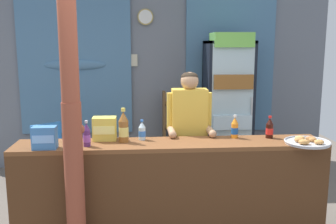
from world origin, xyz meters
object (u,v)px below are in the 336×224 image
bottle_shelf_rack (178,129)px  soda_bottle_water (142,131)px  snack_box_biscuit (45,138)px  soda_bottle_cola (270,129)px  soda_bottle_orange_soda (235,128)px  pastry_tray (307,142)px  stall_counter (172,184)px  soda_bottle_grape_soda (87,135)px  timber_post (71,109)px  soda_bottle_iced_tea (124,128)px  snack_box_instant_noodle (105,129)px  drink_fridge (228,99)px  plastic_lawn_chair (51,152)px  shopkeeper (189,128)px

bottle_shelf_rack → soda_bottle_water: size_ratio=5.96×
snack_box_biscuit → soda_bottle_cola: bearing=6.4°
soda_bottle_orange_soda → soda_bottle_cola: size_ratio=1.04×
bottle_shelf_rack → pastry_tray: size_ratio=2.81×
soda_bottle_cola → stall_counter: bearing=-168.6°
soda_bottle_water → soda_bottle_grape_soda: (-0.51, -0.20, 0.02)m
stall_counter → timber_post: (-0.87, -0.27, 0.79)m
soda_bottle_orange_soda → soda_bottle_iced_tea: bearing=-175.8°
soda_bottle_cola → pastry_tray: size_ratio=0.53×
soda_bottle_grape_soda → snack_box_instant_noodle: 0.27m
soda_bottle_orange_soda → bottle_shelf_rack: bearing=100.9°
snack_box_instant_noodle → drink_fridge: bearing=46.0°
soda_bottle_water → snack_box_instant_noodle: (-0.37, 0.02, 0.03)m
bottle_shelf_rack → pastry_tray: (1.00, -2.20, 0.36)m
drink_fridge → bottle_shelf_rack: size_ratio=1.71×
soda_bottle_cola → soda_bottle_grape_soda: bearing=-174.2°
stall_counter → timber_post: timber_post is taller
timber_post → plastic_lawn_chair: (-0.60, 1.76, -0.87)m
soda_bottle_water → snack_box_biscuit: 0.92m
timber_post → soda_bottle_iced_tea: timber_post is taller
stall_counter → snack_box_biscuit: (-1.16, -0.04, 0.49)m
soda_bottle_water → soda_bottle_cola: size_ratio=0.89×
shopkeeper → pastry_tray: bearing=-28.4°
timber_post → drink_fridge: (1.85, 2.20, -0.25)m
soda_bottle_water → plastic_lawn_chair: bearing=133.2°
shopkeeper → soda_bottle_water: bearing=-149.8°
soda_bottle_orange_soda → shopkeeper: bearing=145.6°
drink_fridge → shopkeeper: drink_fridge is taller
snack_box_biscuit → plastic_lawn_chair: bearing=101.6°
plastic_lawn_chair → bottle_shelf_rack: bearing=20.4°
snack_box_instant_noodle → soda_bottle_grape_soda: bearing=-122.7°
pastry_tray → timber_post: bearing=-174.2°
shopkeeper → soda_bottle_orange_soda: shopkeeper is taller
plastic_lawn_chair → shopkeeper: bearing=-29.8°
plastic_lawn_chair → soda_bottle_grape_soda: soda_bottle_grape_soda is taller
pastry_tray → snack_box_biscuit: bearing=179.8°
stall_counter → pastry_tray: pastry_tray is taller
soda_bottle_grape_soda → stall_counter: bearing=-1.4°
timber_post → bottle_shelf_rack: (1.15, 2.42, -0.74)m
plastic_lawn_chair → pastry_tray: pastry_tray is taller
plastic_lawn_chair → snack_box_instant_noodle: snack_box_instant_noodle is taller
soda_bottle_cola → snack_box_instant_noodle: snack_box_instant_noodle is taller
drink_fridge → soda_bottle_grape_soda: bearing=-132.9°
stall_counter → soda_bottle_orange_soda: bearing=19.4°
timber_post → soda_bottle_iced_tea: bearing=45.3°
plastic_lawn_chair → soda_bottle_grape_soda: size_ratio=3.53×
bottle_shelf_rack → pastry_tray: bottle_shelf_rack is taller
bottle_shelf_rack → soda_bottle_cola: 2.12m
drink_fridge → soda_bottle_cola: 1.73m
stall_counter → soda_bottle_cola: bearing=11.4°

